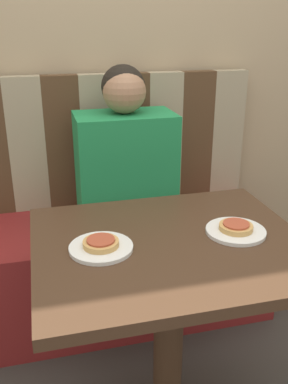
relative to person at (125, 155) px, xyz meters
The scene contains 9 objects.
wall_back 0.59m from the person, 90.00° to the left, with size 7.00×0.05×2.60m.
booth_seat 0.56m from the person, 90.00° to the right, with size 1.34×0.54×0.50m.
booth_backrest 0.24m from the person, 90.00° to the left, with size 1.34×0.07×0.64m.
dining_table 0.70m from the person, 90.00° to the right, with size 0.84×0.70×0.73m.
person is the anchor object (origin of this frame).
plate_left 0.71m from the person, 107.80° to the right, with size 0.19×0.19×0.01m.
plate_right 0.71m from the person, 72.20° to the right, with size 0.19×0.19×0.01m.
pizza_left 0.71m from the person, 107.80° to the right, with size 0.11×0.11×0.02m.
pizza_right 0.71m from the person, 72.20° to the right, with size 0.11×0.11×0.02m.
Camera 1 is at (-0.37, -1.10, 1.36)m, focal length 40.00 mm.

